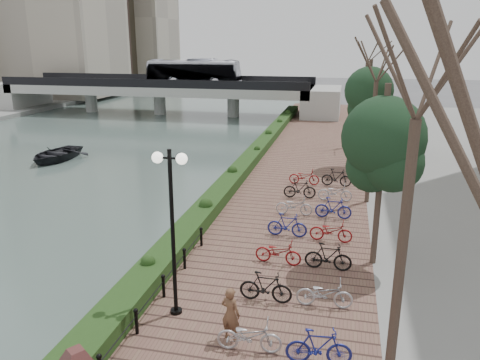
% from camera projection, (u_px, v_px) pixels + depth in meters
% --- Properties ---
extents(river_water, '(30.00, 130.00, 0.02)m').
position_uv_depth(river_water, '(65.00, 150.00, 37.23)').
color(river_water, '#4F635C').
rests_on(river_water, ground).
extents(promenade, '(8.00, 75.00, 0.50)m').
position_uv_depth(promenade, '(292.00, 192.00, 26.11)').
color(promenade, brown).
rests_on(promenade, ground).
extents(hedge, '(1.10, 56.00, 0.60)m').
position_uv_depth(hedge, '(242.00, 168.00, 29.01)').
color(hedge, '#1E3914').
rests_on(hedge, promenade).
extents(chain_fence, '(0.10, 14.10, 0.70)m').
position_uv_depth(chain_fence, '(120.00, 344.00, 12.00)').
color(chain_fence, black).
rests_on(chain_fence, promenade).
extents(lamppost, '(1.02, 0.32, 5.02)m').
position_uv_depth(lamppost, '(171.00, 199.00, 13.02)').
color(lamppost, black).
rests_on(lamppost, promenade).
extents(pedestrian, '(0.65, 0.53, 1.55)m').
position_uv_depth(pedestrian, '(231.00, 314.00, 12.58)').
color(pedestrian, brown).
rests_on(pedestrian, promenade).
extents(bicycle_parking, '(2.40, 17.32, 1.00)m').
position_uv_depth(bicycle_parking, '(308.00, 228.00, 19.15)').
color(bicycle_parking, '#B0B0B5').
rests_on(bicycle_parking, promenade).
extents(street_trees, '(3.20, 37.12, 6.80)m').
position_uv_depth(street_trees, '(375.00, 156.00, 19.78)').
color(street_trees, '#31231D').
rests_on(street_trees, promenade).
extents(bridge, '(36.00, 10.77, 6.50)m').
position_uv_depth(bridge, '(166.00, 86.00, 54.78)').
color(bridge, '#ABAAA5').
rests_on(bridge, ground).
extents(boat, '(3.71, 4.97, 0.98)m').
position_uv_depth(boat, '(55.00, 154.00, 33.87)').
color(boat, black).
rests_on(boat, river_water).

